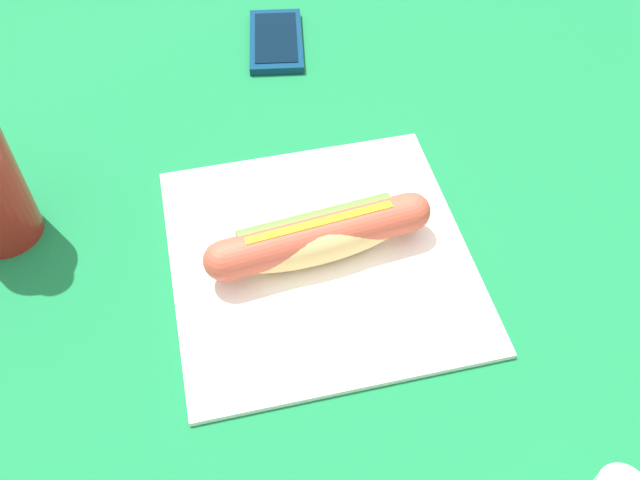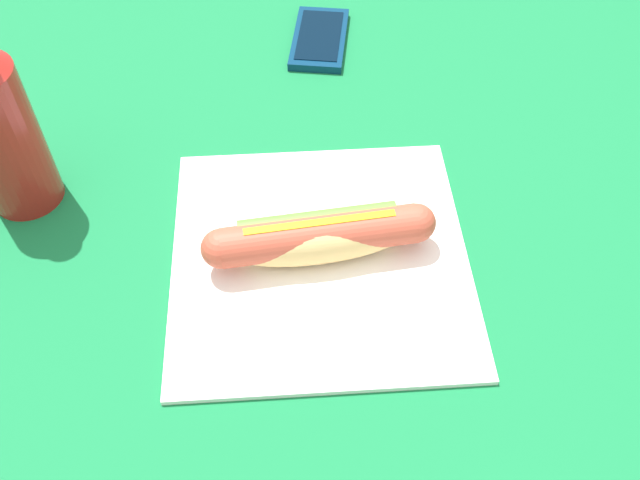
# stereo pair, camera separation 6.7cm
# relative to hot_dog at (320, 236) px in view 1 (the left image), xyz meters

# --- Properties ---
(dining_table) EXTENTS (1.12, 1.01, 0.73)m
(dining_table) POSITION_rel_hot_dog_xyz_m (0.03, 0.01, -0.15)
(dining_table) COLOR brown
(dining_table) RESTS_ON ground
(paper_wrapper) EXTENTS (0.34, 0.35, 0.01)m
(paper_wrapper) POSITION_rel_hot_dog_xyz_m (0.00, -0.00, -0.03)
(paper_wrapper) COLOR white
(paper_wrapper) RESTS_ON dining_table
(hot_dog) EXTENTS (0.22, 0.10, 0.05)m
(hot_dog) POSITION_rel_hot_dog_xyz_m (0.00, 0.00, 0.00)
(hot_dog) COLOR #E5BC75
(hot_dog) RESTS_ON paper_wrapper
(cell_phone) EXTENTS (0.07, 0.13, 0.01)m
(cell_phone) POSITION_rel_hot_dog_xyz_m (-0.05, 0.36, -0.03)
(cell_phone) COLOR #0A2D4C
(cell_phone) RESTS_ON dining_table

